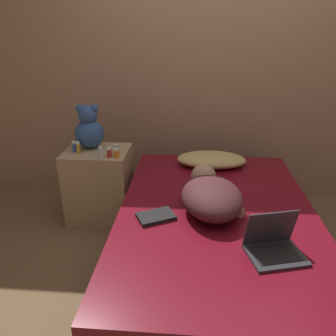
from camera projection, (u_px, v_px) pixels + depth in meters
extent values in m
plane|color=brown|center=(213.00, 269.00, 2.35)|extent=(12.00, 12.00, 0.00)
cube|color=tan|center=(214.00, 62.00, 2.99)|extent=(8.00, 0.06, 2.60)
cube|color=#4C331E|center=(214.00, 251.00, 2.29)|extent=(1.31, 1.98, 0.32)
cube|color=maroon|center=(216.00, 221.00, 2.19)|extent=(1.28, 1.94, 0.18)
cube|color=tan|center=(100.00, 184.00, 2.89)|extent=(0.54, 0.44, 0.64)
ellipsoid|color=tan|center=(211.00, 160.00, 2.81)|extent=(0.59, 0.34, 0.11)
ellipsoid|color=#4C2328|center=(212.00, 197.00, 2.09)|extent=(0.45, 0.57, 0.21)
sphere|color=tan|center=(203.00, 176.00, 2.41)|extent=(0.18, 0.18, 0.18)
cylinder|color=tan|center=(237.00, 204.00, 2.16)|extent=(0.09, 0.24, 0.06)
cube|color=#333338|center=(275.00, 255.00, 1.71)|extent=(0.33, 0.29, 0.02)
cube|color=black|center=(276.00, 254.00, 1.71)|extent=(0.27, 0.21, 0.00)
cube|color=#333338|center=(271.00, 227.00, 1.74)|extent=(0.28, 0.12, 0.21)
cube|color=black|center=(271.00, 227.00, 1.74)|extent=(0.25, 0.11, 0.19)
sphere|color=#335693|center=(90.00, 134.00, 2.79)|extent=(0.25, 0.25, 0.25)
sphere|color=#335693|center=(88.00, 115.00, 2.72)|extent=(0.16, 0.16, 0.16)
sphere|color=#335693|center=(79.00, 108.00, 2.70)|extent=(0.06, 0.06, 0.06)
sphere|color=#335693|center=(95.00, 108.00, 2.69)|extent=(0.06, 0.06, 0.06)
cylinder|color=#3D8E4C|center=(117.00, 150.00, 2.69)|extent=(0.04, 0.04, 0.06)
cylinder|color=white|center=(116.00, 145.00, 2.68)|extent=(0.03, 0.03, 0.02)
cylinder|color=#3866B2|center=(74.00, 148.00, 2.72)|extent=(0.03, 0.03, 0.07)
cylinder|color=white|center=(74.00, 142.00, 2.70)|extent=(0.03, 0.03, 0.02)
cylinder|color=silver|center=(101.00, 154.00, 2.58)|extent=(0.03, 0.03, 0.08)
cylinder|color=white|center=(100.00, 148.00, 2.56)|extent=(0.03, 0.03, 0.02)
cylinder|color=gold|center=(78.00, 149.00, 2.69)|extent=(0.03, 0.03, 0.08)
cylinder|color=white|center=(78.00, 143.00, 2.67)|extent=(0.03, 0.03, 0.02)
cylinder|color=orange|center=(117.00, 154.00, 2.61)|extent=(0.05, 0.05, 0.06)
cylinder|color=white|center=(116.00, 149.00, 2.60)|extent=(0.04, 0.04, 0.02)
cylinder|color=#B72D2D|center=(109.00, 153.00, 2.61)|extent=(0.04, 0.04, 0.06)
cylinder|color=white|center=(109.00, 149.00, 2.60)|extent=(0.04, 0.04, 0.02)
cube|color=black|center=(156.00, 216.00, 2.05)|extent=(0.27, 0.24, 0.02)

